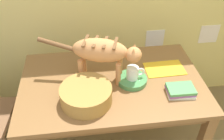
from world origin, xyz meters
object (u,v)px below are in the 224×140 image
book_stack (181,91)px  wicker_basket (86,95)px  cat (103,52)px  coffee_mug (133,73)px  magazine (164,69)px  saucer_bowl (132,80)px  dining_table (112,90)px

book_stack → wicker_basket: size_ratio=0.58×
cat → coffee_mug: 0.26m
wicker_basket → coffee_mug: bearing=24.9°
magazine → book_stack: size_ratio=1.52×
magazine → wicker_basket: bearing=-157.4°
saucer_bowl → book_stack: 0.34m
book_stack → saucer_bowl: bearing=151.5°
cat → coffee_mug: size_ratio=5.36×
cat → wicker_basket: size_ratio=2.05×
dining_table → saucer_bowl: (0.14, -0.03, 0.11)m
wicker_basket → book_stack: bearing=-0.7°
magazine → cat: bearing=-174.7°
dining_table → coffee_mug: size_ratio=10.18×
dining_table → cat: size_ratio=1.90×
saucer_bowl → wicker_basket: (-0.33, -0.16, 0.04)m
dining_table → coffee_mug: bearing=-10.3°
dining_table → cat: bearing=151.0°
book_stack → wicker_basket: (-0.63, 0.01, 0.03)m
saucer_bowl → magazine: 0.30m
dining_table → wicker_basket: (-0.19, -0.18, 0.15)m
dining_table → cat: cat is taller
dining_table → magazine: (0.42, 0.09, 0.09)m
cat → book_stack: bearing=82.4°
cat → coffee_mug: cat is taller
wicker_basket → saucer_bowl: bearing=25.1°
magazine → saucer_bowl: bearing=-158.7°
book_stack → dining_table: bearing=156.7°
saucer_bowl → dining_table: bearing=169.4°
dining_table → coffee_mug: (0.15, -0.03, 0.17)m
coffee_mug → book_stack: coffee_mug is taller
magazine → dining_table: bearing=-169.4°
dining_table → book_stack: (0.44, -0.19, 0.12)m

